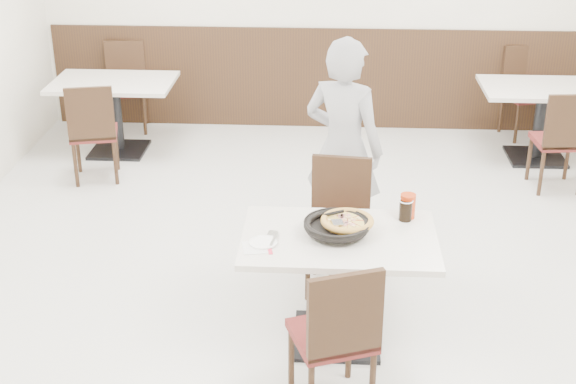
# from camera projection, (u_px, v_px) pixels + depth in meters

# --- Properties ---
(floor) EXTENTS (7.00, 7.00, 0.00)m
(floor) POSITION_uv_depth(u_px,v_px,m) (312.00, 288.00, 5.79)
(floor) COLOR beige
(floor) RESTS_ON ground
(wainscot_back) EXTENTS (5.90, 0.03, 1.10)m
(wainscot_back) POSITION_uv_depth(u_px,v_px,m) (322.00, 78.00, 8.73)
(wainscot_back) COLOR black
(wainscot_back) RESTS_ON floor
(main_table) EXTENTS (1.24, 0.86, 0.75)m
(main_table) POSITION_uv_depth(u_px,v_px,m) (338.00, 289.00, 5.06)
(main_table) COLOR beige
(main_table) RESTS_ON floor
(chair_near) EXTENTS (0.54, 0.54, 0.95)m
(chair_near) POSITION_uv_depth(u_px,v_px,m) (332.00, 332.00, 4.45)
(chair_near) COLOR black
(chair_near) RESTS_ON floor
(chair_far) EXTENTS (0.46, 0.46, 0.95)m
(chair_far) POSITION_uv_depth(u_px,v_px,m) (337.00, 230.00, 5.60)
(chair_far) COLOR black
(chair_far) RESTS_ON floor
(trivet) EXTENTS (0.11, 0.11, 0.04)m
(trivet) POSITION_uv_depth(u_px,v_px,m) (347.00, 234.00, 4.90)
(trivet) COLOR black
(trivet) RESTS_ON main_table
(pizza_pan) EXTENTS (0.40, 0.40, 0.01)m
(pizza_pan) POSITION_uv_depth(u_px,v_px,m) (337.00, 228.00, 4.92)
(pizza_pan) COLOR black
(pizza_pan) RESTS_ON trivet
(pizza) EXTENTS (0.30, 0.30, 0.02)m
(pizza) POSITION_uv_depth(u_px,v_px,m) (347.00, 223.00, 4.94)
(pizza) COLOR #B18A48
(pizza) RESTS_ON pizza_pan
(pizza_server) EXTENTS (0.08, 0.10, 0.00)m
(pizza_server) POSITION_uv_depth(u_px,v_px,m) (338.00, 222.00, 4.88)
(pizza_server) COLOR white
(pizza_server) RESTS_ON pizza
(napkin) EXTENTS (0.20, 0.20, 0.00)m
(napkin) POSITION_uv_depth(u_px,v_px,m) (257.00, 247.00, 4.78)
(napkin) COLOR silver
(napkin) RESTS_ON main_table
(side_plate) EXTENTS (0.18, 0.18, 0.01)m
(side_plate) POSITION_uv_depth(u_px,v_px,m) (263.00, 243.00, 4.82)
(side_plate) COLOR white
(side_plate) RESTS_ON napkin
(fork) EXTENTS (0.04, 0.18, 0.00)m
(fork) POSITION_uv_depth(u_px,v_px,m) (274.00, 239.00, 4.84)
(fork) COLOR white
(fork) RESTS_ON side_plate
(cola_glass) EXTENTS (0.09, 0.09, 0.13)m
(cola_glass) POSITION_uv_depth(u_px,v_px,m) (406.00, 211.00, 5.09)
(cola_glass) COLOR black
(cola_glass) RESTS_ON main_table
(red_cup) EXTENTS (0.10, 0.10, 0.16)m
(red_cup) POSITION_uv_depth(u_px,v_px,m) (408.00, 206.00, 5.12)
(red_cup) COLOR #B12F0C
(red_cup) RESTS_ON main_table
(diner_person) EXTENTS (0.73, 0.63, 1.70)m
(diner_person) POSITION_uv_depth(u_px,v_px,m) (343.00, 149.00, 5.98)
(diner_person) COLOR #A2A2A7
(diner_person) RESTS_ON floor
(bg_table_left) EXTENTS (1.23, 0.85, 0.75)m
(bg_table_left) POSITION_uv_depth(u_px,v_px,m) (116.00, 117.00, 8.10)
(bg_table_left) COLOR beige
(bg_table_left) RESTS_ON floor
(bg_chair_left_near) EXTENTS (0.50, 0.50, 0.95)m
(bg_chair_left_near) POSITION_uv_depth(u_px,v_px,m) (94.00, 131.00, 7.43)
(bg_chair_left_near) COLOR black
(bg_chair_left_near) RESTS_ON floor
(bg_chair_left_far) EXTENTS (0.49, 0.49, 0.95)m
(bg_chair_left_far) POSITION_uv_depth(u_px,v_px,m) (126.00, 88.00, 8.66)
(bg_chair_left_far) COLOR black
(bg_chair_left_far) RESTS_ON floor
(bg_table_right) EXTENTS (1.25, 0.88, 0.75)m
(bg_table_right) POSITION_uv_depth(u_px,v_px,m) (540.00, 123.00, 7.92)
(bg_table_right) COLOR beige
(bg_table_right) RESTS_ON floor
(bg_chair_right_near) EXTENTS (0.45, 0.45, 0.95)m
(bg_chair_right_near) POSITION_uv_depth(u_px,v_px,m) (558.00, 139.00, 7.24)
(bg_chair_right_near) COLOR black
(bg_chair_right_near) RESTS_ON floor
(bg_chair_right_far) EXTENTS (0.52, 0.52, 0.95)m
(bg_chair_right_far) POSITION_uv_depth(u_px,v_px,m) (527.00, 94.00, 8.47)
(bg_chair_right_far) COLOR black
(bg_chair_right_far) RESTS_ON floor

